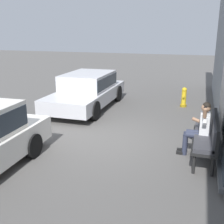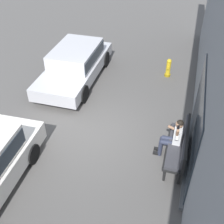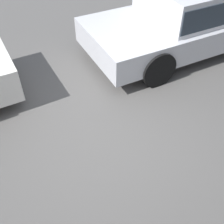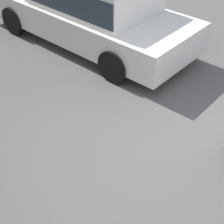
% 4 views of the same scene
% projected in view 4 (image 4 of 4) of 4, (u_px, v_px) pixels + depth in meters
% --- Properties ---
extents(ground_plane, '(60.00, 60.00, 0.00)m').
position_uv_depth(ground_plane, '(149.00, 167.00, 4.56)').
color(ground_plane, '#565451').
extents(parked_car_mid, '(4.71, 1.91, 1.47)m').
position_uv_depth(parked_car_mid, '(89.00, 6.00, 6.84)').
color(parked_car_mid, white).
rests_on(parked_car_mid, ground_plane).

